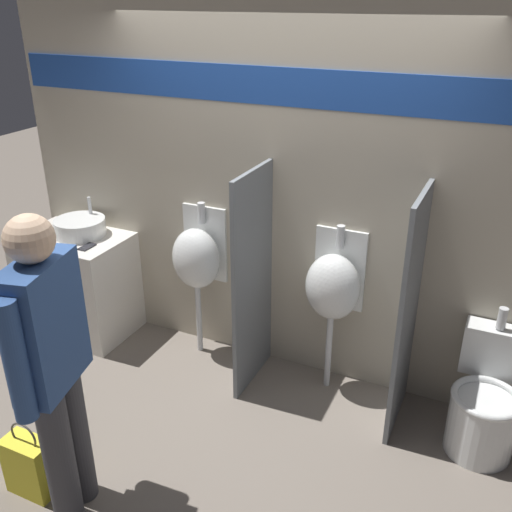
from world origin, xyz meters
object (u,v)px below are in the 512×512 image
at_px(person_in_vest, 52,363).
at_px(sink_basin, 80,227).
at_px(cell_phone, 87,247).
at_px(shopping_bag, 30,465).
at_px(urinal_near_counter, 197,258).
at_px(toilet, 485,405).
at_px(urinal_far, 333,286).

bearing_deg(person_in_vest, sink_basin, 23.15).
distance_m(cell_phone, person_in_vest, 1.67).
relative_size(sink_basin, shopping_bag, 0.82).
distance_m(urinal_near_counter, shopping_bag, 1.77).
bearing_deg(sink_basin, urinal_near_counter, 5.14).
bearing_deg(toilet, urinal_far, 170.77).
xyz_separation_m(urinal_near_counter, person_in_vest, (0.15, -1.64, 0.15)).
xyz_separation_m(sink_basin, toilet, (3.14, -0.08, -0.62)).
relative_size(cell_phone, urinal_near_counter, 0.12).
height_order(urinal_far, person_in_vest, person_in_vest).
xyz_separation_m(cell_phone, urinal_far, (1.87, 0.27, -0.05)).
bearing_deg(person_in_vest, urinal_near_counter, -8.63).
distance_m(toilet, shopping_bag, 2.72).
relative_size(urinal_far, shopping_bag, 2.49).
bearing_deg(urinal_near_counter, cell_phone, -161.57).
relative_size(person_in_vest, shopping_bag, 3.56).
xyz_separation_m(cell_phone, shopping_bag, (0.65, -1.39, -0.67)).
height_order(urinal_near_counter, urinal_far, same).
height_order(toilet, person_in_vest, person_in_vest).
distance_m(urinal_near_counter, toilet, 2.19).
bearing_deg(urinal_near_counter, person_in_vest, -84.88).
height_order(sink_basin, toilet, sink_basin).
relative_size(sink_basin, toilet, 0.46).
bearing_deg(shopping_bag, cell_phone, 115.27).
height_order(cell_phone, urinal_near_counter, urinal_near_counter).
relative_size(urinal_near_counter, toilet, 1.38).
bearing_deg(cell_phone, person_in_vest, -55.19).
xyz_separation_m(urinal_far, toilet, (1.06, -0.17, -0.51)).
bearing_deg(urinal_far, toilet, -9.23).
bearing_deg(person_in_vest, toilet, -67.30).
distance_m(urinal_far, shopping_bag, 2.14).
height_order(sink_basin, cell_phone, sink_basin).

